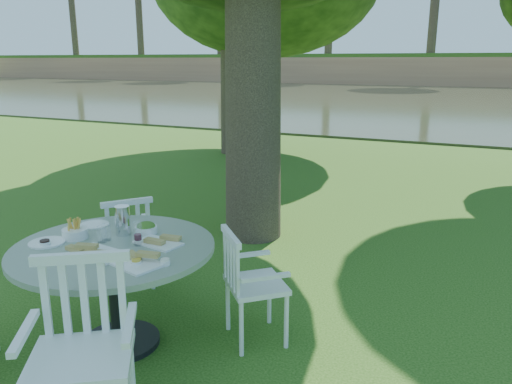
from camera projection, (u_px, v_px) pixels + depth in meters
ground at (247, 287)px, 4.56m from camera, size 140.00×140.00×0.00m
table at (115, 265)px, 3.49m from camera, size 1.40×1.40×0.77m
chair_ne at (245, 278)px, 3.57m from camera, size 0.58×0.58×0.84m
chair_nw at (127, 236)px, 4.39m from camera, size 0.59×0.60×0.86m
chair_se at (83, 336)px, 2.64m from camera, size 0.69×0.68×1.01m
tableware at (111, 236)px, 3.51m from camera, size 1.13×0.75×0.22m
river at (449, 102)px, 24.72m from camera, size 100.00×28.00×0.12m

